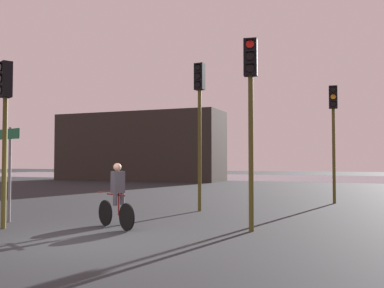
# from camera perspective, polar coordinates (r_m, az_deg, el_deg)

# --- Properties ---
(ground_plane) EXTENTS (120.00, 120.00, 0.00)m
(ground_plane) POSITION_cam_1_polar(r_m,az_deg,el_deg) (9.34, -14.64, -12.53)
(ground_plane) COLOR black
(water_strip) EXTENTS (80.00, 16.00, 0.01)m
(water_strip) POSITION_cam_1_polar(r_m,az_deg,el_deg) (42.52, 14.30, -4.40)
(water_strip) COLOR slate
(water_strip) RESTS_ON ground
(distant_building) EXTENTS (14.48, 4.00, 5.70)m
(distant_building) POSITION_cam_1_polar(r_m,az_deg,el_deg) (36.67, -7.11, -0.37)
(distant_building) COLOR #2D2823
(distant_building) RESTS_ON ground
(traffic_light_far_right) EXTENTS (0.34, 0.36, 4.64)m
(traffic_light_far_right) POSITION_cam_1_polar(r_m,az_deg,el_deg) (17.77, 18.34, 2.84)
(traffic_light_far_right) COLOR #4C4719
(traffic_light_far_right) RESTS_ON ground
(traffic_light_center) EXTENTS (0.34, 0.36, 4.96)m
(traffic_light_center) POSITION_cam_1_polar(r_m,az_deg,el_deg) (14.41, 1.01, 4.70)
(traffic_light_center) COLOR #4C4719
(traffic_light_center) RESTS_ON ground
(traffic_light_near_right) EXTENTS (0.35, 0.37, 4.62)m
(traffic_light_near_right) POSITION_cam_1_polar(r_m,az_deg,el_deg) (10.41, 7.83, 6.18)
(traffic_light_near_right) COLOR #4C4719
(traffic_light_near_right) RESTS_ON ground
(traffic_light_near_left) EXTENTS (0.39, 0.41, 4.16)m
(traffic_light_near_left) POSITION_cam_1_polar(r_m,az_deg,el_deg) (11.67, -23.66, 3.98)
(traffic_light_near_left) COLOR #4C4719
(traffic_light_near_left) RESTS_ON ground
(direction_sign_post) EXTENTS (1.06, 0.35, 2.60)m
(direction_sign_post) POSITION_cam_1_polar(r_m,az_deg,el_deg) (12.76, -23.19, -1.98)
(direction_sign_post) COLOR slate
(direction_sign_post) RESTS_ON ground
(cyclist) EXTENTS (1.52, 0.86, 1.62)m
(cyclist) POSITION_cam_1_polar(r_m,az_deg,el_deg) (10.85, -9.97, -6.75)
(cyclist) COLOR black
(cyclist) RESTS_ON ground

